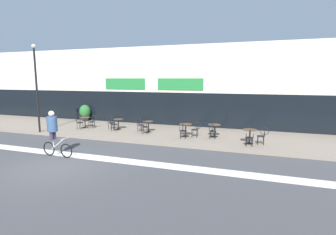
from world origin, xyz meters
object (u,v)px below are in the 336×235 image
Objects in this scene: cafe_chair_0_near at (79,122)px; cafe_chair_3_near at (183,130)px; bistro_table_1 at (118,122)px; bistro_table_5 at (250,133)px; bistro_table_2 at (148,124)px; cafe_chair_2_side at (140,124)px; cafe_chair_5_side at (262,135)px; cafe_chair_2_near at (144,126)px; bistro_table_0 at (85,120)px; bistro_table_4 at (214,128)px; planter_pot at (85,112)px; cafe_chair_3_side at (196,128)px; cafe_chair_0_side at (93,121)px; cafe_chair_4_near at (213,130)px; cafe_chair_5_near at (250,136)px; cafe_chair_1_side at (110,121)px; cyclist_0 at (53,130)px; bistro_table_3 at (186,127)px; lamp_post at (36,83)px.

cafe_chair_0_near is 7.42m from cafe_chair_3_near.
bistro_table_1 is 8.60m from bistro_table_5.
cafe_chair_2_side reaches higher than bistro_table_2.
cafe_chair_5_side is at bearing -8.06° from bistro_table_2.
cafe_chair_2_near reaches higher than bistro_table_2.
bistro_table_5 is at bearing -5.02° from bistro_table_0.
bistro_table_4 is 11.13m from planter_pot.
bistro_table_5 is 0.83× the size of cafe_chair_3_side.
cafe_chair_0_side is at bearing 179.93° from bistro_table_2.
planter_pot reaches higher than bistro_table_0.
cafe_chair_3_side is 1.02m from cafe_chair_4_near.
cafe_chair_5_side reaches higher than bistro_table_5.
cafe_chair_3_side is at bearing -2.79° from bistro_table_0.
cafe_chair_0_near is at bearing 76.64° from cafe_chair_5_near.
cafe_chair_3_side is at bearing 1.11° from cafe_chair_1_side.
cafe_chair_3_side is (-1.00, -0.45, -0.01)m from bistro_table_4.
cafe_chair_0_side and cafe_chair_5_near have the same top height.
cyclist_0 reaches higher than cafe_chair_4_near.
bistro_table_3 is 0.85× the size of cafe_chair_2_side.
cafe_chair_1_side reaches higher than bistro_table_3.
lamp_post is at bearing -89.63° from planter_pot.
bistro_table_3 is at bearing 63.45° from cafe_chair_5_near.
cafe_chair_3_near is at bearing -179.31° from bistro_table_5.
bistro_table_3 is 0.85× the size of cafe_chair_4_near.
cafe_chair_4_near is (1.62, 0.45, 0.00)m from cafe_chair_3_near.
bistro_table_2 is 0.63m from cafe_chair_2_near.
cafe_chair_0_side is (-4.21, 0.00, 0.02)m from bistro_table_2.
cafe_chair_1_side is 0.16× the size of lamp_post.
bistro_table_1 is at bearing 68.49° from cafe_chair_3_near.
bistro_table_3 is at bearing 170.97° from bistro_table_5.
cafe_chair_4_near is 2.28m from cafe_chair_5_near.
cafe_chair_3_near is at bearing -21.53° from bistro_table_2.
planter_pot is at bearing 73.75° from cafe_chair_4_near.
cafe_chair_1_side is 9.85m from cafe_chair_5_side.
bistro_table_4 is (9.03, 0.06, 0.01)m from bistro_table_0.
lamp_post is at bearing 98.34° from cafe_chair_4_near.
cafe_chair_2_side is 7.05m from cafe_chair_5_near.
bistro_table_5 is 3.08m from cafe_chair_3_side.
bistro_table_4 is 2.85m from cafe_chair_5_side.
bistro_table_1 is 0.78× the size of cafe_chair_4_near.
cafe_chair_4_near is at bearing -3.61° from bistro_table_0.
cafe_chair_3_near is at bearing -98.09° from cafe_chair_0_near.
cafe_chair_5_side is (11.68, -0.34, 0.00)m from cafe_chair_0_near.
cafe_chair_2_near is 7.35m from planter_pot.
planter_pot is at bearing 61.70° from cafe_chair_3_near.
cafe_chair_2_near is 0.69× the size of planter_pot.
lamp_post reaches higher than cafe_chair_3_near.
cafe_chair_1_side and cafe_chair_5_near have the same top height.
cafe_chair_0_side is at bearing 174.63° from bistro_table_5.
bistro_table_0 is at bearing 74.65° from cafe_chair_3_near.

